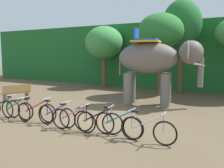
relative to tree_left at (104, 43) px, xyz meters
name	(u,v)px	position (x,y,z in m)	size (l,w,h in m)	color
ground_plane	(93,119)	(4.57, -8.14, -3.32)	(80.00, 80.00, 0.00)	brown
foliage_hedge	(180,55)	(4.57, 4.08, -0.93)	(36.00, 6.00, 4.79)	#1E6028
tree_left	(104,43)	(0.00, 0.00, 0.00)	(2.83, 2.83, 4.57)	brown
tree_far_right	(161,31)	(4.90, -1.54, 0.52)	(2.71, 2.71, 4.93)	brown
tree_center	(182,25)	(5.76, -0.11, 1.00)	(2.43, 2.43, 5.87)	brown
elephant	(155,61)	(5.66, -4.44, -1.12)	(4.25, 2.43, 3.78)	#665E56
bike_blue	(3,107)	(1.14, -9.60, -2.94)	(1.70, 0.52, 0.92)	black
bike_green	(15,110)	(1.98, -9.68, -2.94)	(1.71, 0.52, 0.92)	black
bike_red	(37,111)	(2.89, -9.46, -2.94)	(1.69, 0.54, 0.92)	black
bike_purple	(56,115)	(3.96, -9.55, -2.94)	(1.71, 0.52, 0.92)	black
bike_pink	(73,120)	(4.83, -9.69, -2.94)	(1.71, 0.52, 0.92)	black
bike_black	(98,121)	(5.64, -9.46, -2.94)	(1.69, 0.53, 0.92)	black
bike_teal	(118,124)	(6.39, -9.44, -2.94)	(1.71, 0.52, 0.92)	black
bike_white	(148,130)	(7.37, -9.48, -2.94)	(1.71, 0.52, 0.92)	black
wooden_bench	(17,92)	(-1.14, -7.09, -2.84)	(0.85, 1.55, 0.89)	brown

